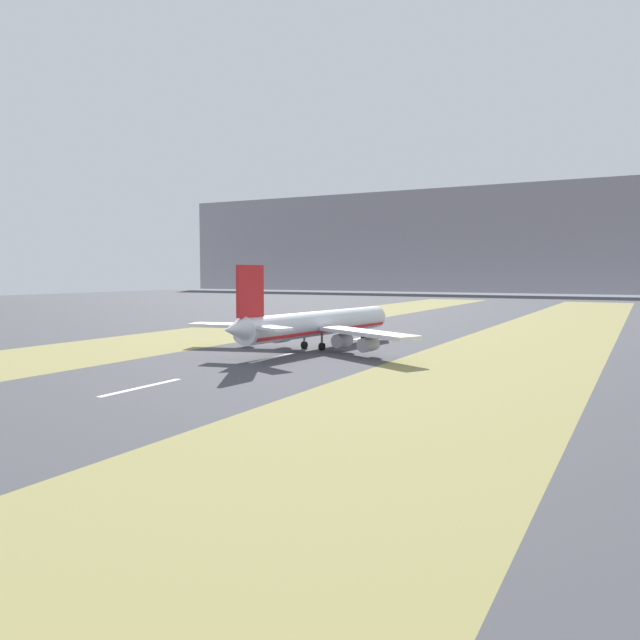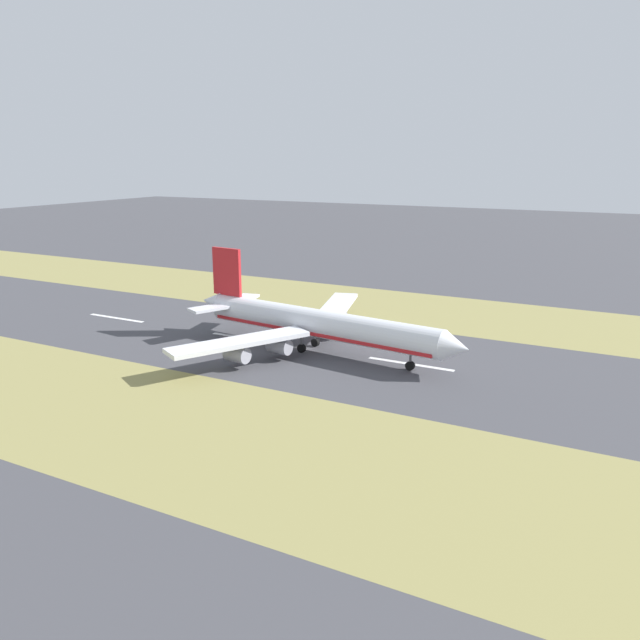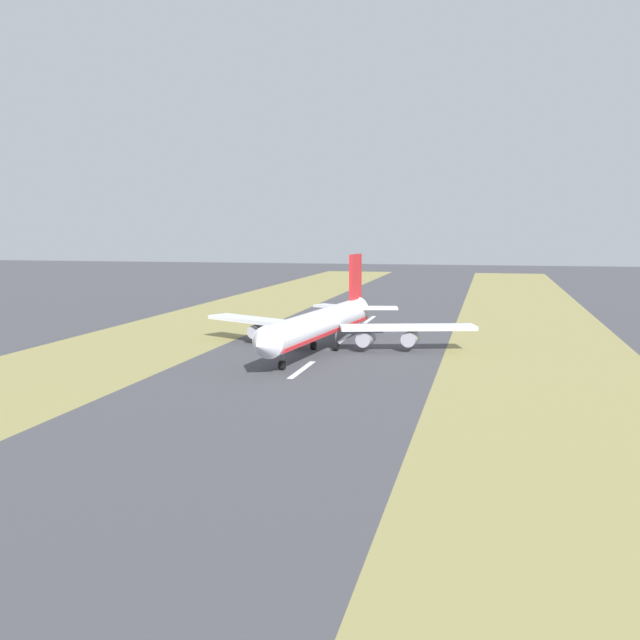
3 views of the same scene
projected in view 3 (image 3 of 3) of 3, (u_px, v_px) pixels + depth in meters
ground_plane at (329, 350)px, 164.01m from camera, size 800.00×800.00×0.00m
grass_median_west at (542, 357)px, 154.05m from camera, size 40.00×600.00×0.01m
grass_median_east at (140, 343)px, 173.97m from camera, size 40.00×600.00×0.01m
centreline_dash_near at (370, 320)px, 218.05m from camera, size 1.20×18.00×0.01m
centreline_dash_mid at (343, 339)px, 179.34m from camera, size 1.20×18.00×0.01m
centreline_dash_far at (302, 370)px, 140.64m from camera, size 1.20×18.00×0.01m
airplane_main_jet at (323, 323)px, 161.29m from camera, size 63.71×67.19×20.20m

